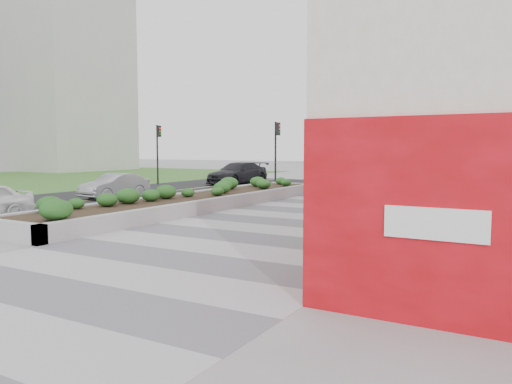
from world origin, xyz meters
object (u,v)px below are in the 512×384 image
Objects in this scene: planter at (199,198)px; traffic_signal_near at (277,145)px; car_dark at (238,173)px; traffic_signal_far at (158,145)px; skateboarder at (355,200)px; car_silver at (115,186)px.

planter is 10.90m from traffic_signal_near.
traffic_signal_far is at bearing -142.48° from car_dark.
traffic_signal_near reaches higher than planter.
planter is at bearing -42.46° from traffic_signal_far.
skateboarder is 13.34m from car_silver.
car_dark reaches higher than car_silver.
skateboarder is at bearing -3.74° from car_silver.
planter is at bearing -167.03° from skateboarder.
car_dark is (-13.06, 12.83, 0.10)m from skateboarder.
traffic_signal_far is 0.78× the size of car_dark.
traffic_signal_far is at bearing -176.89° from traffic_signal_near.
planter is at bearing -10.68° from car_silver.
car_silver is 0.71× the size of car_dark.
planter is 6.54m from car_silver.
traffic_signal_far is (-9.20, -0.50, 0.00)m from traffic_signal_near.
car_dark is (0.23, 11.60, 0.15)m from car_silver.
planter is 14.37m from car_dark.
traffic_signal_far reaches higher than car_silver.
planter is 4.29× the size of traffic_signal_near.
traffic_signal_near is (-1.73, 10.50, 2.34)m from planter.
traffic_signal_near reaches higher than car_silver.
car_dark is at bearing 115.39° from planter.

